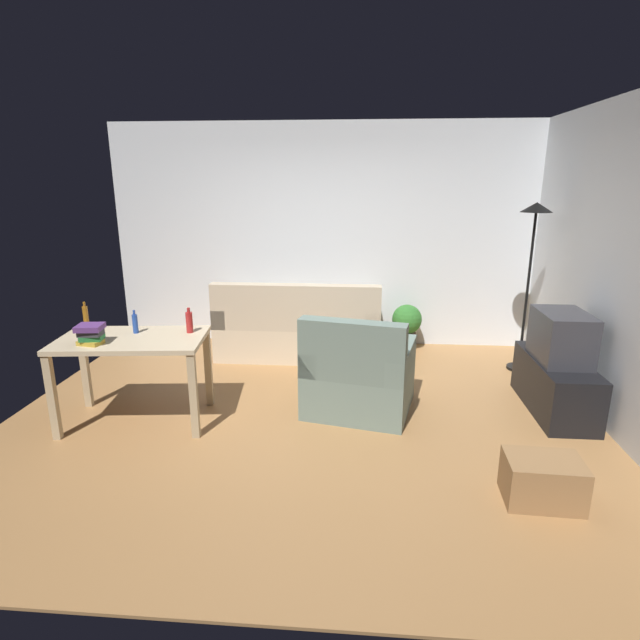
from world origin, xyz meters
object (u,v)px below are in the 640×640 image
tv_stand (555,385)px  potted_plant (407,324)px  tv (562,337)px  bottle_blue (135,323)px  desk (132,350)px  bottle_red (189,322)px  couch (299,331)px  torchiere_lamp (533,241)px  armchair (358,377)px  bottle_amber (86,318)px  storage_box (543,480)px  book_stack (91,334)px

tv_stand → potted_plant: size_ratio=1.93×
tv → bottle_blue: size_ratio=2.96×
tv_stand → desk: (-3.68, -0.51, 0.41)m
bottle_blue → bottle_red: bearing=6.4°
bottle_red → bottle_blue: bearing=-173.6°
tv → desk: bearing=97.9°
couch → bottle_blue: bottle_blue is taller
tv_stand → bottle_red: size_ratio=5.00×
tv_stand → tv: size_ratio=1.83×
torchiere_lamp → armchair: 2.40m
desk → bottle_blue: bearing=90.0°
bottle_blue → bottle_amber: bearing=177.5°
torchiere_lamp → bottle_amber: bearing=-161.4°
bottle_amber → bottle_red: 0.91m
tv_stand → storage_box: (-0.57, -1.41, -0.09)m
tv_stand → tv: (0.00, 0.00, 0.46)m
torchiere_lamp → bottle_amber: 4.40m
couch → tv_stand: 2.80m
potted_plant → book_stack: 3.60m
desk → armchair: bearing=4.5°
couch → tv: (2.50, -1.28, 0.39)m
tv → armchair: 1.83m
bottle_amber → armchair: bearing=5.0°
tv_stand → tv: bearing=-90.0°
torchiere_lamp → bottle_blue: torchiere_lamp is taller
bottle_amber → book_stack: size_ratio=1.20×
torchiere_lamp → bottle_red: size_ratio=8.23×
bottle_blue → desk: bearing=-83.9°
storage_box → book_stack: book_stack is taller
potted_plant → bottle_red: bearing=-136.6°
storage_box → book_stack: 3.49m
potted_plant → armchair: size_ratio=0.54×
couch → bottle_amber: size_ratio=7.26×
tv → torchiere_lamp: torchiere_lamp is taller
potted_plant → bottle_blue: (-2.49, -1.98, 0.52)m
couch → bottle_red: bearing=65.3°
bottle_red → torchiere_lamp: bearing=22.8°
tv_stand → armchair: (-1.77, -0.15, 0.08)m
torchiere_lamp → bottle_red: (-3.23, -1.36, -0.56)m
desk → potted_plant: size_ratio=2.22×
potted_plant → desk: bearing=-139.7°
tv_stand → storage_box: tv_stand is taller
bottle_red → couch: bearing=65.3°
potted_plant → bottle_blue: 3.22m
tv_stand → bottle_red: (-3.23, -0.33, 0.61)m
bottle_amber → bottle_blue: bottle_amber is taller
couch → desk: couch is taller
bottle_amber → bottle_red: bottle_amber is taller
potted_plant → bottle_red: bottle_red is taller
couch → storage_box: couch is taller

